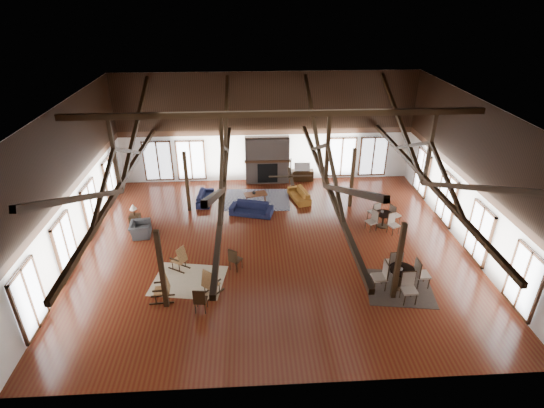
{
  "coord_description": "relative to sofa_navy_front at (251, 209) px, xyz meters",
  "views": [
    {
      "loc": [
        -1.01,
        -15.14,
        9.98
      ],
      "look_at": [
        -0.07,
        1.0,
        1.53
      ],
      "focal_mm": 28.0,
      "sensor_mm": 36.0,
      "label": 1
    }
  ],
  "objects": [
    {
      "name": "wall_front",
      "position": [
        0.96,
        -9.9,
        2.7
      ],
      "size": [
        16.0,
        0.02,
        6.0
      ],
      "primitive_type": "cube",
      "color": "white",
      "rests_on": "floor"
    },
    {
      "name": "rocking_chair_c",
      "position": [
        -3.15,
        -6.09,
        0.22
      ],
      "size": [
        0.88,
        0.52,
        1.1
      ],
      "rotation": [
        0.0,
        0.0,
        1.64
      ],
      "color": "#A26C3D",
      "rests_on": "floor"
    },
    {
      "name": "television",
      "position": [
        2.92,
        3.85,
        0.55
      ],
      "size": [
        0.88,
        0.13,
        0.5
      ],
      "primitive_type": "imported",
      "rotation": [
        0.0,
        0.0,
        -0.02
      ],
      "color": "#B2B2B2",
      "rests_on": "tv_console"
    },
    {
      "name": "rug_navy",
      "position": [
        0.31,
        1.56,
        -0.29
      ],
      "size": [
        3.42,
        2.63,
        0.01
      ],
      "primitive_type": "cube",
      "rotation": [
        0.0,
        0.0,
        -0.05
      ],
      "color": "#1A1D48",
      "rests_on": "floor"
    },
    {
      "name": "cup_far",
      "position": [
        5.95,
        -1.45,
        0.44
      ],
      "size": [
        0.16,
        0.16,
        0.1
      ],
      "primitive_type": "imported",
      "rotation": [
        0.0,
        0.0,
        0.23
      ],
      "color": "#B2B2B2",
      "rests_on": "cafe_table_far"
    },
    {
      "name": "post_grid",
      "position": [
        0.96,
        -2.9,
        1.23
      ],
      "size": [
        8.16,
        7.16,
        3.05
      ],
      "color": "black",
      "rests_on": "floor"
    },
    {
      "name": "cafe_table_near",
      "position": [
        5.37,
        -5.87,
        0.26
      ],
      "size": [
        2.15,
        2.15,
        1.12
      ],
      "rotation": [
        0.0,
        0.0,
        0.03
      ],
      "color": "black",
      "rests_on": "floor"
    },
    {
      "name": "wall_right",
      "position": [
        8.96,
        -2.9,
        2.7
      ],
      "size": [
        0.02,
        14.0,
        6.0
      ],
      "primitive_type": "cube",
      "color": "white",
      "rests_on": "floor"
    },
    {
      "name": "vase",
      "position": [
        0.16,
        1.36,
        0.23
      ],
      "size": [
        0.23,
        0.23,
        0.19
      ],
      "primitive_type": "imported",
      "rotation": [
        0.0,
        0.0,
        -0.33
      ],
      "color": "#B2B2B2",
      "rests_on": "coffee_table"
    },
    {
      "name": "side_table_lamp",
      "position": [
        -5.32,
        -0.88,
        0.15
      ],
      "size": [
        0.46,
        0.46,
        1.18
      ],
      "color": "black",
      "rests_on": "floor"
    },
    {
      "name": "sofa_navy_front",
      "position": [
        0.0,
        0.0,
        0.0
      ],
      "size": [
        2.18,
        1.32,
        0.6
      ],
      "primitive_type": "imported",
      "rotation": [
        0.0,
        0.0,
        -0.27
      ],
      "color": "#121633",
      "rests_on": "floor"
    },
    {
      "name": "ceiling",
      "position": [
        0.96,
        -2.9,
        5.7
      ],
      "size": [
        16.0,
        14.0,
        0.02
      ],
      "primitive_type": "cube",
      "color": "black",
      "rests_on": "wall_back"
    },
    {
      "name": "rocking_chair_b",
      "position": [
        -1.57,
        -5.88,
        0.2
      ],
      "size": [
        0.86,
        0.9,
        1.05
      ],
      "rotation": [
        0.0,
        0.0,
        -0.7
      ],
      "color": "#A26C3D",
      "rests_on": "floor"
    },
    {
      "name": "fireplace",
      "position": [
        0.96,
        3.77,
        0.99
      ],
      "size": [
        2.5,
        0.69,
        2.6
      ],
      "color": "#6F5E54",
      "rests_on": "floor"
    },
    {
      "name": "cafe_table_far",
      "position": [
        6.02,
        -1.5,
        0.18
      ],
      "size": [
        1.84,
        1.84,
        0.95
      ],
      "rotation": [
        0.0,
        0.0,
        0.41
      ],
      "color": "black",
      "rests_on": "floor"
    },
    {
      "name": "rug_dark",
      "position": [
        5.35,
        -5.93,
        -0.29
      ],
      "size": [
        2.66,
        2.48,
        0.01
      ],
      "primitive_type": "cube",
      "rotation": [
        0.0,
        0.0,
        -0.15
      ],
      "color": "black",
      "rests_on": "floor"
    },
    {
      "name": "armchair",
      "position": [
        -4.93,
        -1.66,
        0.01
      ],
      "size": [
        1.03,
        0.92,
        0.63
      ],
      "primitive_type": "imported",
      "rotation": [
        0.0,
        0.0,
        1.66
      ],
      "color": "#313134",
      "rests_on": "floor"
    },
    {
      "name": "rocking_chair_a",
      "position": [
        -2.82,
        -4.29,
        0.18
      ],
      "size": [
        0.89,
        0.77,
        1.02
      ],
      "rotation": [
        0.0,
        0.0,
        1.02
      ],
      "color": "#A26C3D",
      "rests_on": "floor"
    },
    {
      "name": "sofa_orange",
      "position": [
        2.5,
        1.46,
        -0.03
      ],
      "size": [
        1.92,
        1.1,
        0.53
      ],
      "primitive_type": "imported",
      "rotation": [
        0.0,
        0.0,
        -1.34
      ],
      "color": "brown",
      "rests_on": "floor"
    },
    {
      "name": "wall_back",
      "position": [
        0.96,
        4.1,
        2.7
      ],
      "size": [
        16.0,
        0.02,
        6.0
      ],
      "primitive_type": "cube",
      "color": "white",
      "rests_on": "floor"
    },
    {
      "name": "floor",
      "position": [
        0.96,
        -2.9,
        -0.3
      ],
      "size": [
        16.0,
        16.0,
        0.0
      ],
      "primitive_type": "plane",
      "color": "#572712",
      "rests_on": "ground"
    },
    {
      "name": "rug_tan",
      "position": [
        -2.44,
        -5.03,
        -0.29
      ],
      "size": [
        2.92,
        2.46,
        0.01
      ],
      "primitive_type": "cube",
      "rotation": [
        0.0,
        0.0,
        -0.16
      ],
      "color": "#CAAB8C",
      "rests_on": "floor"
    },
    {
      "name": "sofa_navy_left",
      "position": [
        -2.34,
        1.49,
        -0.04
      ],
      "size": [
        1.79,
        0.82,
        0.51
      ],
      "primitive_type": "imported",
      "rotation": [
        0.0,
        0.0,
        1.49
      ],
      "color": "#141837",
      "rests_on": "floor"
    },
    {
      "name": "side_chair_b",
      "position": [
        -1.82,
        -6.8,
        0.27
      ],
      "size": [
        0.46,
        0.46,
        0.99
      ],
      "rotation": [
        0.0,
        0.0,
        -0.12
      ],
      "color": "black",
      "rests_on": "floor"
    },
    {
      "name": "tv_console",
      "position": [
        2.96,
        3.85,
        0.0
      ],
      "size": [
        1.2,
        0.45,
        0.6
      ],
      "primitive_type": "cube",
      "color": "black",
      "rests_on": "floor"
    },
    {
      "name": "side_chair_a",
      "position": [
        -0.72,
        -4.48,
        0.27
      ],
      "size": [
        0.57,
        0.57,
        0.98
      ],
      "rotation": [
        0.0,
        0.0,
        -0.62
      ],
      "color": "black",
      "rests_on": "floor"
    },
    {
      "name": "roof_truss",
      "position": [
        0.96,
        -2.9,
        3.73
      ],
      "size": [
        15.6,
        14.07,
        3.14
      ],
      "color": "black",
      "rests_on": "wall_back"
    },
    {
      "name": "coffee_table",
      "position": [
        0.24,
        1.39,
        0.08
      ],
      "size": [
        1.23,
        0.79,
        0.43
      ],
      "rotation": [
        0.0,
        0.0,
        0.21
      ],
      "color": "brown",
      "rests_on": "floor"
    },
    {
      "name": "cup_near",
      "position": [
        5.29,
        -5.95,
        0.56
      ],
      "size": [
        0.18,
        0.18,
        0.11
      ],
      "primitive_type": "imported",
      "rotation": [
        0.0,
        0.0,
        0.39
      ],
      "color": "#B2B2B2",
      "rests_on": "cafe_table_near"
    },
    {
      "name": "wall_left",
      "position": [
        -7.04,
        -2.9,
        2.7
      ],
      "size": [
        0.02,
        14.0,
        6.0
      ],
      "primitive_type": "cube",
      "color": "white",
      "rests_on": "floor"
    },
    {
      "name": "ceiling_fan",
      "position": [
        1.46,
        -3.9,
        3.43
      ],
      "size": [
        1.6,
        1.6,
        0.75
      ],
      "color": "black",
      "rests_on": "roof_truss"
    }
  ]
}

